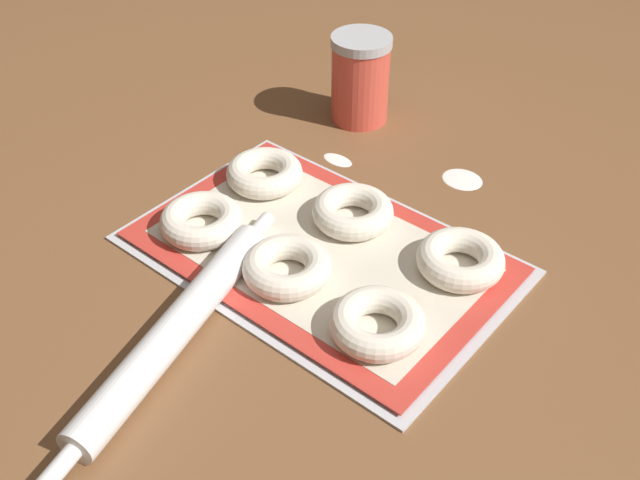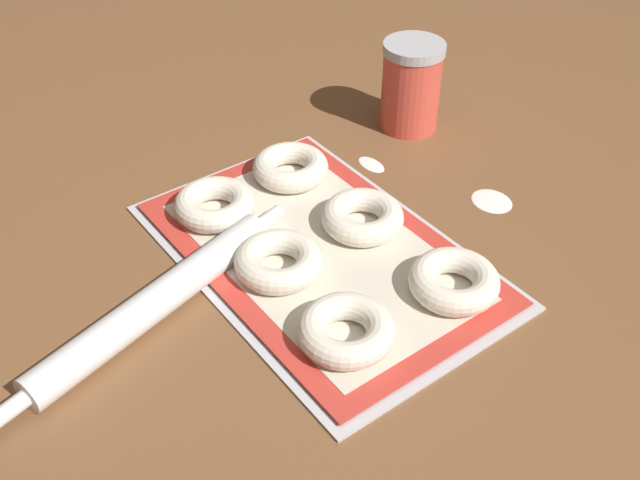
# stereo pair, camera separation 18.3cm
# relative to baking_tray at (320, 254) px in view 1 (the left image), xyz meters

# --- Properties ---
(ground_plane) EXTENTS (2.80, 2.80, 0.00)m
(ground_plane) POSITION_rel_baking_tray_xyz_m (0.01, -0.02, -0.00)
(ground_plane) COLOR brown
(baking_tray) EXTENTS (0.52, 0.34, 0.01)m
(baking_tray) POSITION_rel_baking_tray_xyz_m (0.00, 0.00, 0.00)
(baking_tray) COLOR silver
(baking_tray) RESTS_ON ground_plane
(baking_mat) EXTENTS (0.49, 0.31, 0.00)m
(baking_mat) POSITION_rel_baking_tray_xyz_m (0.00, 0.00, 0.01)
(baking_mat) COLOR red
(baking_mat) RESTS_ON baking_tray
(bagel_front_left) EXTENTS (0.12, 0.12, 0.04)m
(bagel_front_left) POSITION_rel_baking_tray_xyz_m (-0.16, -0.07, 0.02)
(bagel_front_left) COLOR silver
(bagel_front_left) RESTS_ON baking_mat
(bagel_front_center) EXTENTS (0.12, 0.12, 0.04)m
(bagel_front_center) POSITION_rel_baking_tray_xyz_m (0.00, -0.07, 0.02)
(bagel_front_center) COLOR silver
(bagel_front_center) RESTS_ON baking_mat
(bagel_front_right) EXTENTS (0.12, 0.12, 0.04)m
(bagel_front_right) POSITION_rel_baking_tray_xyz_m (0.15, -0.08, 0.02)
(bagel_front_right) COLOR silver
(bagel_front_right) RESTS_ON baking_mat
(bagel_back_left) EXTENTS (0.12, 0.12, 0.04)m
(bagel_back_left) POSITION_rel_baking_tray_xyz_m (-0.17, 0.07, 0.02)
(bagel_back_left) COLOR silver
(bagel_back_left) RESTS_ON baking_mat
(bagel_back_center) EXTENTS (0.12, 0.12, 0.04)m
(bagel_back_center) POSITION_rel_baking_tray_xyz_m (-0.01, 0.08, 0.02)
(bagel_back_center) COLOR silver
(bagel_back_center) RESTS_ON baking_mat
(bagel_back_right) EXTENTS (0.12, 0.12, 0.04)m
(bagel_back_right) POSITION_rel_baking_tray_xyz_m (0.17, 0.09, 0.02)
(bagel_back_right) COLOR silver
(bagel_back_right) RESTS_ON baking_mat
(flour_canister) EXTENTS (0.10, 0.10, 0.15)m
(flour_canister) POSITION_rel_baking_tray_xyz_m (-0.19, 0.33, 0.07)
(flour_canister) COLOR #DB4C3D
(flour_canister) RESTS_ON ground_plane
(rolling_pin) EXTENTS (0.14, 0.47, 0.05)m
(rolling_pin) POSITION_rel_baking_tray_xyz_m (-0.03, -0.23, 0.02)
(rolling_pin) COLOR silver
(rolling_pin) RESTS_ON ground_plane
(flour_patch_near) EXTENTS (0.05, 0.03, 0.00)m
(flour_patch_near) POSITION_rel_baking_tray_xyz_m (-0.13, 0.20, -0.00)
(flour_patch_near) COLOR white
(flour_patch_near) RESTS_ON ground_plane
(flour_patch_far) EXTENTS (0.07, 0.06, 0.00)m
(flour_patch_far) POSITION_rel_baking_tray_xyz_m (0.05, 0.29, -0.00)
(flour_patch_far) COLOR white
(flour_patch_far) RESTS_ON ground_plane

